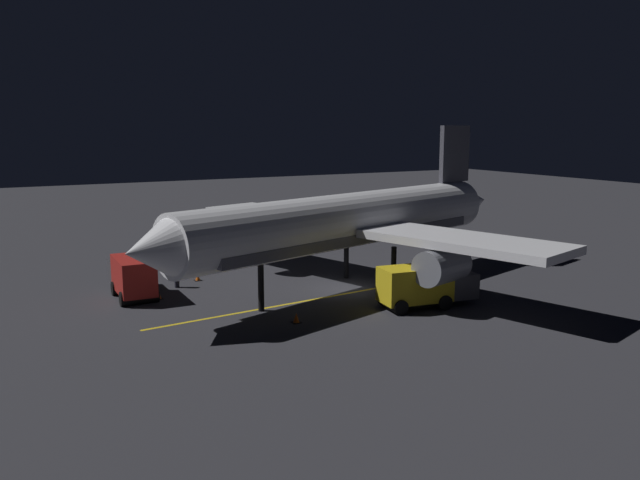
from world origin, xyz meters
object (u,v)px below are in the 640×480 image
ground_crew_worker (177,275)px  traffic_cone_under_wing (198,277)px  traffic_cone_near_left (296,318)px  airliner (352,223)px  baggage_truck (132,276)px  traffic_cone_near_right (159,295)px  catering_truck (424,286)px

ground_crew_worker → traffic_cone_under_wing: size_ratio=3.16×
traffic_cone_under_wing → traffic_cone_near_left: bearing=-172.3°
airliner → baggage_truck: airliner is taller
traffic_cone_near_left → traffic_cone_near_right: (8.65, 5.40, 0.00)m
airliner → ground_crew_worker: 12.34m
ground_crew_worker → traffic_cone_near_right: 3.06m
baggage_truck → catering_truck: 18.38m
airliner → traffic_cone_near_left: (-5.35, 6.87, -4.18)m
baggage_truck → traffic_cone_near_right: size_ratio=10.91×
catering_truck → ground_crew_worker: (11.83, 11.67, -0.40)m
baggage_truck → ground_crew_worker: baggage_truck is taller
traffic_cone_near_left → traffic_cone_under_wing: (12.25, 1.66, 0.00)m
baggage_truck → traffic_cone_under_wing: size_ratio=10.91×
traffic_cone_near_right → traffic_cone_under_wing: 5.19m
baggage_truck → ground_crew_worker: 3.33m
baggage_truck → ground_crew_worker: size_ratio=3.45×
baggage_truck → traffic_cone_near_left: (-10.03, -6.68, -1.07)m
ground_crew_worker → traffic_cone_under_wing: 2.34m
ground_crew_worker → baggage_truck: bearing=106.8°
airliner → traffic_cone_near_right: bearing=74.9°
traffic_cone_near_right → traffic_cone_under_wing: same height
traffic_cone_under_wing → traffic_cone_near_right: bearing=134.0°
baggage_truck → catering_truck: bearing=-126.3°
airliner → traffic_cone_near_right: size_ratio=59.67×
traffic_cone_near_right → traffic_cone_under_wing: size_ratio=1.00×
traffic_cone_under_wing → ground_crew_worker: bearing=124.2°
airliner → catering_truck: size_ratio=5.28×
catering_truck → traffic_cone_near_right: size_ratio=11.31×
traffic_cone_near_left → traffic_cone_near_right: 10.19m
ground_crew_worker → traffic_cone_under_wing: (1.26, -1.86, -0.64)m
airliner → catering_truck: bearing=-168.4°
traffic_cone_under_wing → baggage_truck: bearing=113.8°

